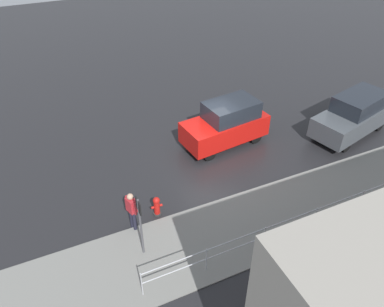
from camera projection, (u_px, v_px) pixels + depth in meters
ground_plane at (211, 157)px, 16.62m from camera, size 60.00×60.00×0.00m
kerb_strip at (263, 220)px, 13.53m from camera, size 24.00×3.20×0.04m
moving_hatchback at (226, 124)px, 16.93m from camera, size 4.07×2.15×2.06m
parked_sedan at (354, 115)px, 17.62m from camera, size 4.60×2.74×1.98m
fire_hydrant at (157, 206)px, 13.57m from camera, size 0.42×0.31×0.80m
pedestrian at (132, 209)px, 12.68m from camera, size 0.34×0.55×1.62m
metal_railing at (291, 224)px, 12.42m from camera, size 10.45×0.04×1.05m
sign_post at (140, 219)px, 11.43m from camera, size 0.07×0.44×2.40m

